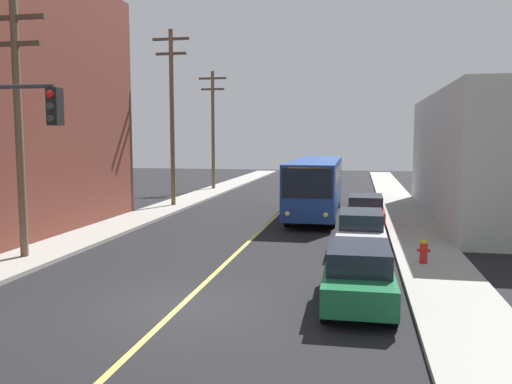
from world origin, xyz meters
TOP-DOWN VIEW (x-y plane):
  - ground_plane at (0.00, 0.00)m, footprint 120.00×120.00m
  - sidewalk_left at (-7.25, 10.00)m, footprint 2.50×90.00m
  - sidewalk_right at (7.25, 10.00)m, footprint 2.50×90.00m
  - lane_stripe_center at (0.00, 15.00)m, footprint 0.16×60.00m
  - city_bus at (2.20, 17.27)m, footprint 2.63×12.17m
  - parked_car_green at (4.64, 0.93)m, footprint 1.87×4.42m
  - parked_car_silver at (4.73, 7.62)m, footprint 1.84×4.41m
  - parked_car_red at (4.97, 13.47)m, footprint 1.86×4.42m
  - utility_pole_near at (-7.38, 3.87)m, footprint 2.40×0.28m
  - utility_pole_mid at (-7.14, 18.99)m, footprint 2.40×0.28m
  - utility_pole_far at (-7.64, 30.32)m, footprint 2.40×0.28m
  - fire_hydrant at (6.85, 5.55)m, footprint 0.44×0.26m

SIDE VIEW (x-z plane):
  - ground_plane at x=0.00m, z-range 0.00..0.00m
  - lane_stripe_center at x=0.00m, z-range 0.00..0.01m
  - sidewalk_left at x=-7.25m, z-range 0.00..0.15m
  - sidewalk_right at x=7.25m, z-range 0.00..0.15m
  - fire_hydrant at x=6.85m, z-range 0.16..1.00m
  - parked_car_green at x=4.64m, z-range 0.03..1.65m
  - parked_car_silver at x=4.73m, z-range 0.03..1.65m
  - parked_car_red at x=4.97m, z-range 0.03..1.65m
  - city_bus at x=2.20m, z-range 0.22..3.42m
  - utility_pole_near at x=-7.38m, z-range 0.63..9.74m
  - utility_pole_far at x=-7.64m, z-range 0.65..10.56m
  - utility_pole_mid at x=-7.14m, z-range 0.67..11.76m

